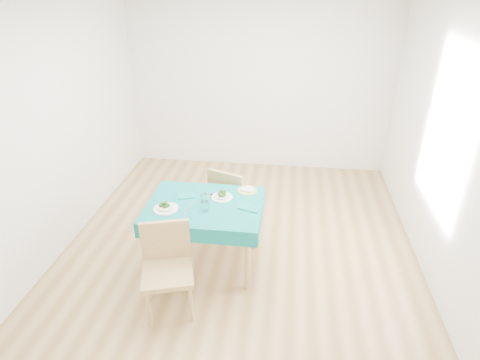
# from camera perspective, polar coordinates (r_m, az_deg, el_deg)

# --- Properties ---
(room_shell) EXTENTS (4.02, 4.52, 2.73)m
(room_shell) POSITION_cam_1_polar(r_m,az_deg,el_deg) (4.13, 0.00, 6.15)
(room_shell) COLOR olive
(room_shell) RESTS_ON ground
(table) EXTENTS (1.16, 0.88, 0.76)m
(table) POSITION_cam_1_polar(r_m,az_deg,el_deg) (4.29, -4.86, -7.77)
(table) COLOR #096562
(table) RESTS_ON ground
(chair_near) EXTENTS (0.58, 0.60, 1.13)m
(chair_near) POSITION_cam_1_polar(r_m,az_deg,el_deg) (3.69, -10.43, -11.26)
(chair_near) COLOR #9F7F4A
(chair_near) RESTS_ON ground
(chair_far) EXTENTS (0.59, 0.62, 1.12)m
(chair_far) POSITION_cam_1_polar(r_m,az_deg,el_deg) (4.79, -0.91, -1.12)
(chair_far) COLOR #9F7F4A
(chair_far) RESTS_ON ground
(bowl_near) EXTENTS (0.25, 0.25, 0.08)m
(bowl_near) POSITION_cam_1_polar(r_m,az_deg,el_deg) (4.03, -10.54, -3.66)
(bowl_near) COLOR white
(bowl_near) RESTS_ON table
(bowl_far) EXTENTS (0.22, 0.22, 0.07)m
(bowl_far) POSITION_cam_1_polar(r_m,az_deg,el_deg) (4.17, -2.56, -2.14)
(bowl_far) COLOR white
(bowl_far) RESTS_ON table
(fork_near) EXTENTS (0.06, 0.17, 0.00)m
(fork_near) POSITION_cam_1_polar(r_m,az_deg,el_deg) (4.08, -11.86, -3.94)
(fork_near) COLOR silver
(fork_near) RESTS_ON table
(knife_near) EXTENTS (0.05, 0.23, 0.00)m
(knife_near) POSITION_cam_1_polar(r_m,az_deg,el_deg) (4.03, -7.33, -3.98)
(knife_near) COLOR silver
(knife_near) RESTS_ON table
(fork_far) EXTENTS (0.07, 0.18, 0.00)m
(fork_far) POSITION_cam_1_polar(r_m,az_deg,el_deg) (4.19, -4.54, -2.55)
(fork_far) COLOR silver
(fork_far) RESTS_ON table
(knife_far) EXTENTS (0.02, 0.20, 0.00)m
(knife_far) POSITION_cam_1_polar(r_m,az_deg,el_deg) (4.05, 1.11, -3.54)
(knife_far) COLOR silver
(knife_far) RESTS_ON table
(napkin_near) EXTENTS (0.21, 0.18, 0.01)m
(napkin_near) POSITION_cam_1_polar(r_m,az_deg,el_deg) (4.24, -7.71, -2.24)
(napkin_near) COLOR #0D706C
(napkin_near) RESTS_ON table
(napkin_far) EXTENTS (0.25, 0.21, 0.01)m
(napkin_far) POSITION_cam_1_polar(r_m,az_deg,el_deg) (4.01, 1.42, -3.87)
(napkin_far) COLOR #0D706C
(napkin_far) RESTS_ON table
(tumbler_center) EXTENTS (0.06, 0.06, 0.08)m
(tumbler_center) POSITION_cam_1_polar(r_m,az_deg,el_deg) (4.11, -5.14, -2.52)
(tumbler_center) COLOR white
(tumbler_center) RESTS_ON table
(tumbler_side) EXTENTS (0.08, 0.08, 0.10)m
(tumbler_side) POSITION_cam_1_polar(r_m,az_deg,el_deg) (3.95, -5.05, -3.73)
(tumbler_side) COLOR white
(tumbler_side) RESTS_ON table
(side_plate) EXTENTS (0.21, 0.21, 0.01)m
(side_plate) POSITION_cam_1_polar(r_m,az_deg,el_deg) (4.31, 1.04, -1.49)
(side_plate) COLOR #ADC460
(side_plate) RESTS_ON table
(bread_slice) EXTENTS (0.13, 0.13, 0.02)m
(bread_slice) POSITION_cam_1_polar(r_m,az_deg,el_deg) (4.30, 1.04, -1.33)
(bread_slice) COLOR beige
(bread_slice) RESTS_ON side_plate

